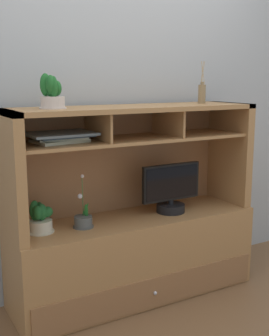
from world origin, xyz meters
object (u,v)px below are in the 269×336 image
object	(u,v)px
potted_orchid	(83,221)
diffuser_bottle	(202,94)
media_console	(134,237)
magazine_stack_left	(60,137)
tv_monitor	(171,192)
potted_succulent	(52,94)
potted_fern	(40,219)

from	to	relation	value
potted_orchid	diffuser_bottle	xyz separation A→B (m)	(0.93, 0.04, 0.76)
media_console	magazine_stack_left	xyz separation A→B (m)	(-0.50, 0.02, 0.72)
potted_orchid	media_console	bearing A→B (deg)	5.94
tv_monitor	potted_orchid	world-z (taller)	potted_orchid
potted_succulent	diffuser_bottle	bearing A→B (deg)	0.37
media_console	tv_monitor	world-z (taller)	media_console
tv_monitor	magazine_stack_left	size ratio (longest dim) A/B	1.11
magazine_stack_left	potted_succulent	bearing A→B (deg)	-151.52
media_console	tv_monitor	bearing A→B (deg)	-8.98
potted_succulent	magazine_stack_left	bearing A→B (deg)	28.48
media_console	magazine_stack_left	distance (m)	0.87
media_console	diffuser_bottle	size ratio (longest dim) A/B	5.81
potted_fern	magazine_stack_left	world-z (taller)	magazine_stack_left
potted_orchid	magazine_stack_left	xyz separation A→B (m)	(-0.11, 0.06, 0.53)
tv_monitor	magazine_stack_left	distance (m)	0.88
potted_fern	diffuser_bottle	distance (m)	1.39
potted_fern	potted_succulent	xyz separation A→B (m)	(0.10, -0.01, 0.74)
media_console	potted_fern	distance (m)	0.68
potted_fern	magazine_stack_left	size ratio (longest dim) A/B	0.49
media_console	diffuser_bottle	bearing A→B (deg)	-0.08
tv_monitor	potted_fern	bearing A→B (deg)	177.03
tv_monitor	potted_orchid	distance (m)	0.66
potted_orchid	magazine_stack_left	distance (m)	0.54
potted_orchid	tv_monitor	bearing A→B (deg)	-0.20
media_console	potted_succulent	world-z (taller)	potted_succulent
diffuser_bottle	potted_fern	bearing A→B (deg)	179.73
magazine_stack_left	diffuser_bottle	xyz separation A→B (m)	(1.04, -0.02, 0.24)
tv_monitor	potted_orchid	xyz separation A→B (m)	(-0.65, 0.00, -0.10)
media_console	tv_monitor	size ratio (longest dim) A/B	3.75
potted_fern	media_console	bearing A→B (deg)	-0.44
magazine_stack_left	tv_monitor	bearing A→B (deg)	-4.54
potted_orchid	potted_succulent	world-z (taller)	potted_succulent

